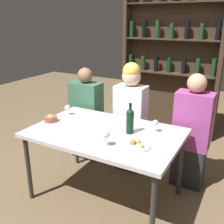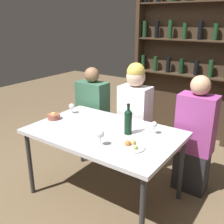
% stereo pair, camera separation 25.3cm
% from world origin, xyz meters
% --- Properties ---
extents(ground_plane, '(10.00, 10.00, 0.00)m').
position_xyz_m(ground_plane, '(0.00, 0.00, 0.00)').
color(ground_plane, brown).
extents(dining_table, '(1.41, 0.91, 0.73)m').
position_xyz_m(dining_table, '(0.00, 0.00, 0.67)').
color(dining_table, silver).
rests_on(dining_table, ground_plane).
extents(wine_rack_wall, '(1.51, 0.21, 2.21)m').
position_xyz_m(wine_rack_wall, '(0.00, 1.98, 1.16)').
color(wine_rack_wall, '#38281C').
rests_on(wine_rack_wall, ground_plane).
extents(wine_bottle, '(0.07, 0.07, 0.29)m').
position_xyz_m(wine_bottle, '(0.22, 0.08, 0.86)').
color(wine_bottle, black).
rests_on(wine_bottle, dining_table).
extents(wine_glass_0, '(0.07, 0.07, 0.11)m').
position_xyz_m(wine_glass_0, '(-0.59, 0.19, 0.80)').
color(wine_glass_0, silver).
rests_on(wine_glass_0, dining_table).
extents(wine_glass_1, '(0.06, 0.06, 0.12)m').
position_xyz_m(wine_glass_1, '(0.42, 0.21, 0.81)').
color(wine_glass_1, silver).
rests_on(wine_glass_1, dining_table).
extents(wine_glass_2, '(0.07, 0.07, 0.14)m').
position_xyz_m(wine_glass_2, '(0.16, -0.26, 0.83)').
color(wine_glass_2, silver).
rests_on(wine_glass_2, dining_table).
extents(food_plate_0, '(0.24, 0.24, 0.05)m').
position_xyz_m(food_plate_0, '(0.38, -0.14, 0.74)').
color(food_plate_0, white).
rests_on(food_plate_0, dining_table).
extents(snack_bowl, '(0.13, 0.13, 0.08)m').
position_xyz_m(snack_bowl, '(-0.62, -0.05, 0.76)').
color(snack_bowl, '#995142').
rests_on(snack_bowl, dining_table).
extents(seated_person_left, '(0.39, 0.22, 1.18)m').
position_xyz_m(seated_person_left, '(-0.64, 0.62, 0.55)').
color(seated_person_left, '#26262B').
rests_on(seated_person_left, ground_plane).
extents(seated_person_center, '(0.35, 0.22, 1.29)m').
position_xyz_m(seated_person_center, '(-0.03, 0.62, 0.64)').
color(seated_person_center, '#26262B').
rests_on(seated_person_center, ground_plane).
extents(seated_person_right, '(0.37, 0.22, 1.23)m').
position_xyz_m(seated_person_right, '(0.68, 0.62, 0.58)').
color(seated_person_right, '#26262B').
rests_on(seated_person_right, ground_plane).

